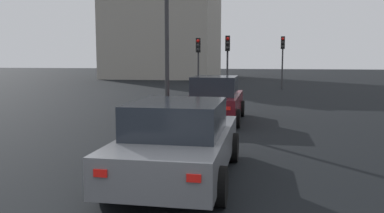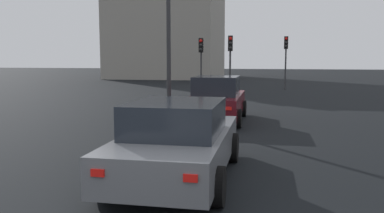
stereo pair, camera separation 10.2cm
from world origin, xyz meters
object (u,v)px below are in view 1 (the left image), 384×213
(car_maroon_lead, at_px, (215,100))
(car_grey_second, at_px, (179,141))
(traffic_light_near_right, at_px, (283,51))
(traffic_light_near_left, at_px, (228,53))
(traffic_light_far_left, at_px, (198,54))

(car_maroon_lead, relative_size, car_grey_second, 0.96)
(car_maroon_lead, distance_m, traffic_light_near_right, 16.02)
(car_maroon_lead, xyz_separation_m, car_grey_second, (-7.03, -0.16, -0.05))
(car_grey_second, relative_size, traffic_light_near_right, 1.17)
(car_maroon_lead, distance_m, traffic_light_near_left, 9.64)
(traffic_light_near_left, distance_m, traffic_light_far_left, 2.38)
(traffic_light_near_right, xyz_separation_m, traffic_light_far_left, (-4.84, 5.41, -0.21))
(traffic_light_near_left, relative_size, traffic_light_near_right, 0.94)
(traffic_light_near_left, height_order, traffic_light_near_right, traffic_light_near_right)
(car_grey_second, xyz_separation_m, traffic_light_near_right, (22.64, -2.83, 2.04))
(car_maroon_lead, relative_size, traffic_light_far_left, 1.21)
(car_maroon_lead, xyz_separation_m, traffic_light_far_left, (10.77, 2.42, 1.77))
(car_maroon_lead, bearing_deg, traffic_light_far_left, 12.71)
(traffic_light_far_left, bearing_deg, car_grey_second, 7.63)
(traffic_light_near_right, height_order, traffic_light_far_left, traffic_light_near_right)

